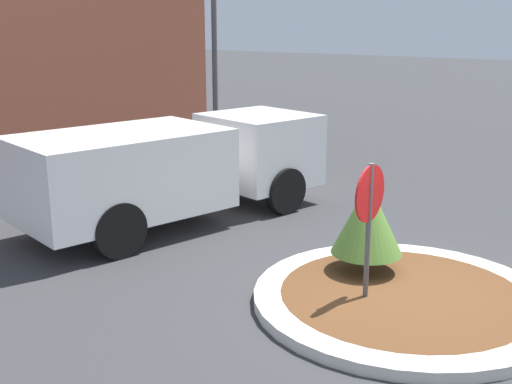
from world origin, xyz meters
TOP-DOWN VIEW (x-y plane):
  - ground_plane at (0.00, 0.00)m, footprint 120.00×120.00m
  - traffic_island at (0.00, 0.00)m, footprint 4.15×4.15m
  - stop_sign at (-0.40, 0.38)m, footprint 0.77×0.07m
  - island_shrub at (0.45, 0.82)m, footprint 1.06×1.06m
  - utility_truck at (0.83, 5.14)m, footprint 6.43×3.30m
  - light_pole at (7.04, 9.41)m, footprint 0.70×0.30m

SIDE VIEW (x-z plane):
  - ground_plane at x=0.00m, z-range 0.00..0.00m
  - traffic_island at x=0.00m, z-range 0.00..0.16m
  - island_shrub at x=0.45m, z-range 0.30..1.67m
  - utility_truck at x=0.83m, z-range 0.18..2.08m
  - stop_sign at x=-0.40m, z-range 0.39..2.40m
  - light_pole at x=7.04m, z-range 0.57..7.87m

